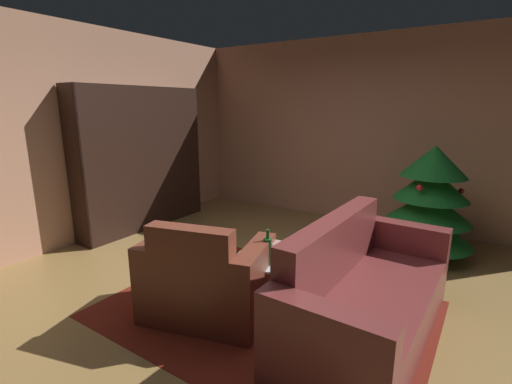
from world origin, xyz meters
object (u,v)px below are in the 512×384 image
Objects in this scene: coffee_table at (272,262)px; bottle_on_table at (268,251)px; bookshelf_unit at (150,158)px; couch_red at (364,298)px; decorated_tree at (430,201)px; book_stack_on_table at (273,250)px; armchair_red at (206,281)px.

bottle_on_table is at bearing -73.17° from coffee_table.
bookshelf_unit is 6.57× the size of bottle_on_table.
bookshelf_unit reaches higher than coffee_table.
decorated_tree reaches higher than couch_red.
bottle_on_table is (-0.78, -0.16, 0.27)m from couch_red.
bookshelf_unit is 9.42× the size of book_stack_on_table.
coffee_table is at bearing 52.29° from armchair_red.
armchair_red is 3.75× the size of bottle_on_table.
bookshelf_unit is 2.90m from coffee_table.
armchair_red is at bearing -132.05° from book_stack_on_table.
armchair_red is (2.30, -1.44, -0.69)m from bookshelf_unit.
bottle_on_table is (0.05, -0.17, 0.17)m from coffee_table.
couch_red is at bearing 21.23° from armchair_red.
decorated_tree is at bearing 63.72° from coffee_table.
coffee_table is 2.94× the size of book_stack_on_table.
decorated_tree is at bearing 61.26° from armchair_red.
armchair_red is 0.61m from coffee_table.
decorated_tree is at bearing 85.90° from couch_red.
book_stack_on_table is (0.39, 0.44, 0.23)m from armchair_red.
coffee_table is 0.48× the size of decorated_tree.
bookshelf_unit is 3.70m from couch_red.
bottle_on_table is at bearing -79.47° from book_stack_on_table.
bookshelf_unit is at bearing 164.34° from couch_red.
bookshelf_unit reaches higher than couch_red.
bookshelf_unit is at bearing 147.91° from armchair_red.
coffee_table is (-0.83, 0.01, 0.09)m from couch_red.
decorated_tree is (0.14, 1.97, 0.35)m from couch_red.
coffee_table is (2.67, -0.97, -0.59)m from bookshelf_unit.
book_stack_on_table is at bearing 47.95° from armchair_red.
armchair_red is 0.88× the size of decorated_tree.
coffee_table is 2.05× the size of bottle_on_table.
coffee_table is at bearing -19.94° from bookshelf_unit.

